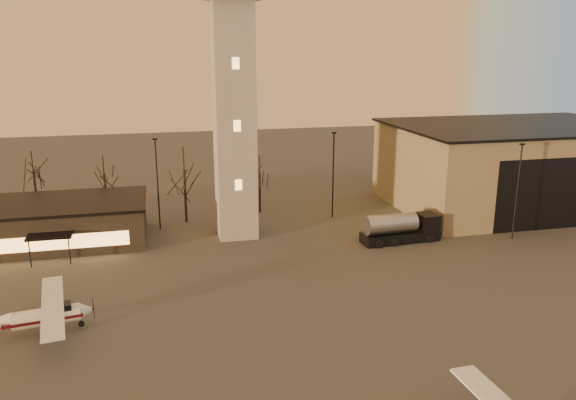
% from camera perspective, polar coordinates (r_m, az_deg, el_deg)
% --- Properties ---
extents(ground, '(220.00, 220.00, 0.00)m').
position_cam_1_polar(ground, '(34.10, 2.60, -19.47)').
color(ground, '#42403D').
rests_on(ground, ground).
extents(control_tower, '(6.80, 6.80, 32.60)m').
position_cam_1_polar(control_tower, '(57.57, -5.59, 12.04)').
color(control_tower, gray).
rests_on(control_tower, ground).
extents(hangar, '(30.60, 20.60, 10.30)m').
position_cam_1_polar(hangar, '(76.42, 22.04, 3.31)').
color(hangar, '#7E6B52').
rests_on(hangar, ground).
extents(terminal, '(25.40, 12.20, 4.30)m').
position_cam_1_polar(terminal, '(62.97, -25.75, -2.27)').
color(terminal, black).
rests_on(terminal, ground).
extents(light_poles, '(58.50, 12.25, 10.14)m').
position_cam_1_polar(light_poles, '(60.19, -4.98, 1.67)').
color(light_poles, black).
rests_on(light_poles, ground).
extents(tree_row, '(37.20, 9.20, 8.80)m').
position_cam_1_polar(tree_row, '(67.69, -18.03, 2.95)').
color(tree_row, black).
rests_on(tree_row, ground).
extents(cessna_rear, '(8.54, 10.76, 2.95)m').
position_cam_1_polar(cessna_rear, '(43.63, -23.16, -11.04)').
color(cessna_rear, white).
rests_on(cessna_rear, ground).
extents(fuel_truck, '(8.35, 3.13, 3.05)m').
position_cam_1_polar(fuel_truck, '(59.17, 11.32, -3.04)').
color(fuel_truck, black).
rests_on(fuel_truck, ground).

